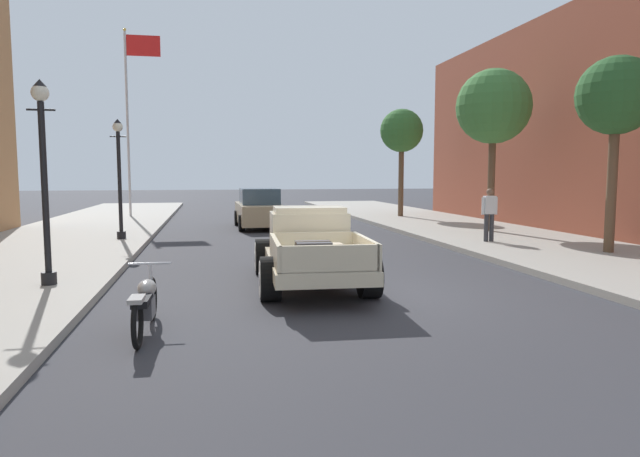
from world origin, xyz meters
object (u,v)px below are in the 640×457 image
(car_background_tan, at_px, (259,210))
(street_tree_third, at_px, (402,132))
(motorcycle_parked, at_px, (145,303))
(flagpole, at_px, (132,102))
(street_lamp_near, at_px, (44,167))
(pedestrian_sidewalk_right, at_px, (489,212))
(hotrod_truck_cream, at_px, (309,247))
(street_lamp_far, at_px, (119,170))
(street_tree_nearest, at_px, (616,98))
(street_tree_second, at_px, (493,107))

(car_background_tan, distance_m, street_tree_third, 8.75)
(motorcycle_parked, xyz_separation_m, flagpole, (-2.80, 21.12, 5.33))
(street_lamp_near, bearing_deg, motorcycle_parked, -56.70)
(street_lamp_near, height_order, flagpole, flagpole)
(motorcycle_parked, distance_m, pedestrian_sidewalk_right, 12.33)
(motorcycle_parked, bearing_deg, hotrod_truck_cream, 47.78)
(street_lamp_far, distance_m, street_tree_nearest, 14.72)
(street_tree_nearest, bearing_deg, street_lamp_near, -172.31)
(flagpole, bearing_deg, street_lamp_far, -85.22)
(pedestrian_sidewalk_right, bearing_deg, street_lamp_far, 165.35)
(flagpole, distance_m, street_tree_second, 17.28)
(hotrod_truck_cream, distance_m, street_tree_nearest, 9.40)
(street_lamp_near, bearing_deg, car_background_tan, 67.12)
(hotrod_truck_cream, bearing_deg, motorcycle_parked, -132.22)
(pedestrian_sidewalk_right, bearing_deg, flagpole, 132.79)
(motorcycle_parked, bearing_deg, street_tree_third, 60.95)
(street_lamp_far, distance_m, street_tree_second, 13.18)
(motorcycle_parked, distance_m, street_lamp_near, 4.34)
(motorcycle_parked, height_order, street_lamp_far, street_lamp_far)
(car_background_tan, height_order, street_tree_second, street_tree_second)
(flagpole, distance_m, street_tree_nearest, 21.52)
(street_tree_nearest, bearing_deg, flagpole, 131.60)
(flagpole, bearing_deg, street_tree_second, -36.57)
(street_lamp_far, relative_size, street_tree_third, 0.73)
(motorcycle_parked, distance_m, street_tree_nearest, 13.09)
(hotrod_truck_cream, xyz_separation_m, street_lamp_near, (-5.05, 0.02, 1.63))
(hotrod_truck_cream, distance_m, flagpole, 19.45)
(hotrod_truck_cream, distance_m, street_tree_second, 11.81)
(pedestrian_sidewalk_right, relative_size, street_tree_third, 0.31)
(street_lamp_far, bearing_deg, street_tree_second, -0.12)
(flagpole, bearing_deg, street_lamp_near, -87.85)
(street_lamp_far, relative_size, street_tree_nearest, 0.74)
(street_lamp_near, relative_size, flagpole, 0.42)
(car_background_tan, xyz_separation_m, street_tree_second, (8.15, -4.30, 3.88))
(street_lamp_near, height_order, street_tree_second, street_tree_second)
(hotrod_truck_cream, distance_m, street_lamp_far, 9.22)
(street_lamp_far, bearing_deg, pedestrian_sidewalk_right, -14.65)
(street_lamp_near, bearing_deg, street_tree_third, 50.84)
(hotrod_truck_cream, relative_size, car_background_tan, 1.16)
(hotrod_truck_cream, xyz_separation_m, car_background_tan, (-0.02, 11.93, 0.01))
(motorcycle_parked, relative_size, pedestrian_sidewalk_right, 1.29)
(pedestrian_sidewalk_right, bearing_deg, hotrod_truck_cream, -144.31)
(motorcycle_parked, distance_m, car_background_tan, 15.43)
(hotrod_truck_cream, relative_size, flagpole, 0.55)
(hotrod_truck_cream, bearing_deg, street_tree_third, 64.32)
(hotrod_truck_cream, relative_size, street_tree_nearest, 0.97)
(street_tree_third, bearing_deg, street_tree_nearest, -84.71)
(flagpole, bearing_deg, car_background_tan, -46.32)
(street_tree_nearest, bearing_deg, pedestrian_sidewalk_right, 125.40)
(street_tree_nearest, bearing_deg, street_tree_second, 94.00)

